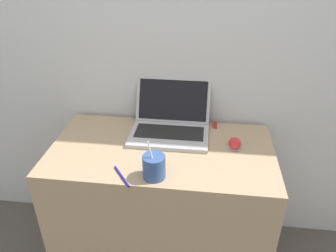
% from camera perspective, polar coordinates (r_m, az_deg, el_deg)
% --- Properties ---
extents(wall_back, '(7.00, 0.04, 2.50)m').
position_cam_1_polar(wall_back, '(1.65, 0.40, 17.88)').
color(wall_back, silver).
rests_on(wall_back, ground_plane).
extents(desk, '(1.05, 0.57, 0.73)m').
position_cam_1_polar(desk, '(1.77, -0.99, -13.83)').
color(desk, tan).
rests_on(desk, ground_plane).
extents(laptop, '(0.38, 0.35, 0.25)m').
position_cam_1_polar(laptop, '(1.65, 0.45, 0.79)').
color(laptop, '#ADADB2').
rests_on(laptop, desk).
extents(drink_cup, '(0.09, 0.09, 0.18)m').
position_cam_1_polar(drink_cup, '(1.34, -2.53, -7.02)').
color(drink_cup, '#33518C').
rests_on(drink_cup, desk).
extents(computer_mouse, '(0.06, 0.10, 0.03)m').
position_cam_1_polar(computer_mouse, '(1.58, 11.56, -3.03)').
color(computer_mouse, '#B2B2B7').
rests_on(computer_mouse, desk).
extents(usb_stick, '(0.02, 0.06, 0.01)m').
position_cam_1_polar(usb_stick, '(1.74, 8.19, 0.14)').
color(usb_stick, '#B2261E').
rests_on(usb_stick, desk).
extents(pen, '(0.10, 0.13, 0.01)m').
position_cam_1_polar(pen, '(1.37, -8.06, -8.68)').
color(pen, '#191999').
rests_on(pen, desk).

